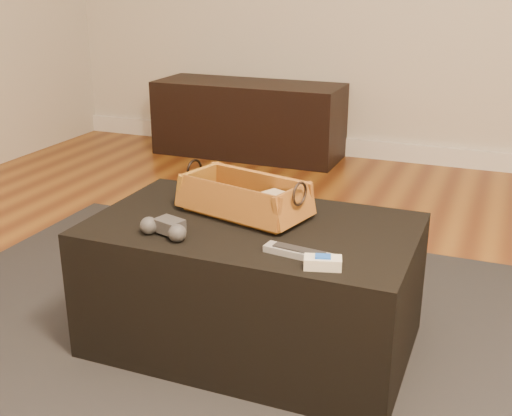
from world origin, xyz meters
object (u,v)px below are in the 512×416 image
at_px(silver_remote, 299,253).
at_px(cream_gadget, 323,262).
at_px(media_cabinet, 249,119).
at_px(game_controller, 165,228).
at_px(tv_remote, 236,206).
at_px(wicker_basket, 244,199).
at_px(ottoman, 253,284).

bearing_deg(silver_remote, cream_gadget, -30.47).
bearing_deg(media_cabinet, silver_remote, -64.46).
bearing_deg(game_controller, media_cabinet, 106.98).
xyz_separation_m(silver_remote, cream_gadget, (0.08, -0.05, 0.01)).
xyz_separation_m(tv_remote, cream_gadget, (0.37, -0.29, -0.01)).
relative_size(tv_remote, game_controller, 1.31).
xyz_separation_m(media_cabinet, wicker_basket, (0.87, -2.13, 0.24)).
relative_size(media_cabinet, tv_remote, 5.64).
relative_size(ottoman, cream_gadget, 9.28).
bearing_deg(silver_remote, game_controller, -178.63).
height_order(media_cabinet, wicker_basket, wicker_basket).
relative_size(media_cabinet, game_controller, 7.39).
distance_m(tv_remote, cream_gadget, 0.47).
bearing_deg(game_controller, cream_gadget, -4.44).
bearing_deg(ottoman, media_cabinet, 112.85).
distance_m(ottoman, game_controller, 0.36).
distance_m(wicker_basket, game_controller, 0.30).
bearing_deg(silver_remote, media_cabinet, 115.54).
bearing_deg(wicker_basket, game_controller, -118.35).
distance_m(ottoman, tv_remote, 0.26).
xyz_separation_m(media_cabinet, game_controller, (0.73, -2.40, 0.21)).
height_order(ottoman, wicker_basket, wicker_basket).
xyz_separation_m(wicker_basket, game_controller, (-0.14, -0.26, -0.02)).
xyz_separation_m(game_controller, cream_gadget, (0.49, -0.04, -0.01)).
height_order(media_cabinet, tv_remote, media_cabinet).
xyz_separation_m(tv_remote, wicker_basket, (0.02, 0.01, 0.02)).
relative_size(media_cabinet, wicker_basket, 2.72).
bearing_deg(ottoman, tv_remote, 143.95).
xyz_separation_m(wicker_basket, cream_gadget, (0.35, -0.30, -0.03)).
distance_m(silver_remote, cream_gadget, 0.09).
bearing_deg(media_cabinet, game_controller, -73.02).
bearing_deg(game_controller, ottoman, 44.09).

